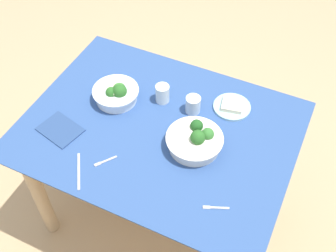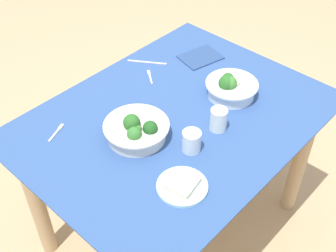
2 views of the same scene
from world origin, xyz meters
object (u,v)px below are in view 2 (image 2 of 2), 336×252
object	(u,v)px
broccoli_bowl_far	(231,87)
water_glass_center	(192,141)
napkin_folded_upper	(200,57)
bread_side_plate	(182,185)
fork_by_far_bowl	(150,76)
broccoli_bowl_near	(137,130)
fork_by_near_bowl	(57,132)
water_glass_side	(219,119)
table_knife_left	(147,62)

from	to	relation	value
broccoli_bowl_far	water_glass_center	bearing A→B (deg)	14.07
broccoli_bowl_far	napkin_folded_upper	distance (m)	0.31
bread_side_plate	water_glass_center	world-z (taller)	water_glass_center
broccoli_bowl_far	water_glass_center	distance (m)	0.36
broccoli_bowl_far	fork_by_far_bowl	size ratio (longest dim) A/B	2.49
broccoli_bowl_near	fork_by_near_bowl	world-z (taller)	broccoli_bowl_near
broccoli_bowl_far	water_glass_side	world-z (taller)	broccoli_bowl_far
broccoli_bowl_far	table_knife_left	xyz separation A→B (m)	(0.06, -0.43, -0.04)
fork_by_near_bowl	table_knife_left	bearing A→B (deg)	-14.75
bread_side_plate	fork_by_far_bowl	world-z (taller)	bread_side_plate
bread_side_plate	napkin_folded_upper	size ratio (longest dim) A/B	0.96
table_knife_left	napkin_folded_upper	world-z (taller)	napkin_folded_upper
water_glass_side	napkin_folded_upper	distance (m)	0.49
bread_side_plate	water_glass_side	distance (m)	0.33
broccoli_bowl_near	napkin_folded_upper	xyz separation A→B (m)	(-0.58, -0.17, -0.04)
broccoli_bowl_far	water_glass_side	bearing A→B (deg)	24.42
water_glass_center	napkin_folded_upper	world-z (taller)	water_glass_center
broccoli_bowl_near	water_glass_center	world-z (taller)	broccoli_bowl_near
fork_by_near_bowl	fork_by_far_bowl	bearing A→B (deg)	-23.63
napkin_folded_upper	fork_by_near_bowl	bearing A→B (deg)	-5.57
napkin_folded_upper	water_glass_center	bearing A→B (deg)	36.43
broccoli_bowl_far	fork_by_far_bowl	xyz separation A→B (m)	(0.13, -0.34, -0.04)
broccoli_bowl_far	fork_by_far_bowl	distance (m)	0.37
fork_by_far_bowl	fork_by_near_bowl	xyz separation A→B (m)	(0.50, -0.01, 0.00)
water_glass_center	table_knife_left	bearing A→B (deg)	-119.40
broccoli_bowl_near	water_glass_center	bearing A→B (deg)	115.82
water_glass_center	broccoli_bowl_near	bearing A→B (deg)	-64.18
broccoli_bowl_far	bread_side_plate	world-z (taller)	broccoli_bowl_far
broccoli_bowl_near	napkin_folded_upper	world-z (taller)	broccoli_bowl_near
broccoli_bowl_near	fork_by_near_bowl	xyz separation A→B (m)	(0.19, -0.25, -0.04)
water_glass_center	water_glass_side	distance (m)	0.16
broccoli_bowl_near	bread_side_plate	distance (m)	0.29
broccoli_bowl_far	napkin_folded_upper	world-z (taller)	broccoli_bowl_far
table_knife_left	water_glass_side	bearing A→B (deg)	132.12
water_glass_side	fork_by_far_bowl	distance (m)	0.43
water_glass_side	fork_by_near_bowl	distance (m)	0.61
water_glass_center	fork_by_far_bowl	size ratio (longest dim) A/B	0.94
water_glass_side	fork_by_far_bowl	world-z (taller)	water_glass_side
broccoli_bowl_near	bread_side_plate	size ratio (longest dim) A/B	1.41
water_glass_center	fork_by_far_bowl	bearing A→B (deg)	-117.21
bread_side_plate	table_knife_left	distance (m)	0.75
bread_side_plate	napkin_folded_upper	world-z (taller)	bread_side_plate
bread_side_plate	napkin_folded_upper	distance (m)	0.79
water_glass_side	fork_by_near_bowl	bearing A→B (deg)	-45.17
water_glass_side	fork_by_far_bowl	bearing A→B (deg)	-98.47
broccoli_bowl_near	water_glass_center	distance (m)	0.21
bread_side_plate	water_glass_side	world-z (taller)	water_glass_side
water_glass_side	table_knife_left	distance (m)	0.53
bread_side_plate	fork_by_far_bowl	bearing A→B (deg)	-125.86
water_glass_side	broccoli_bowl_far	bearing A→B (deg)	-155.58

